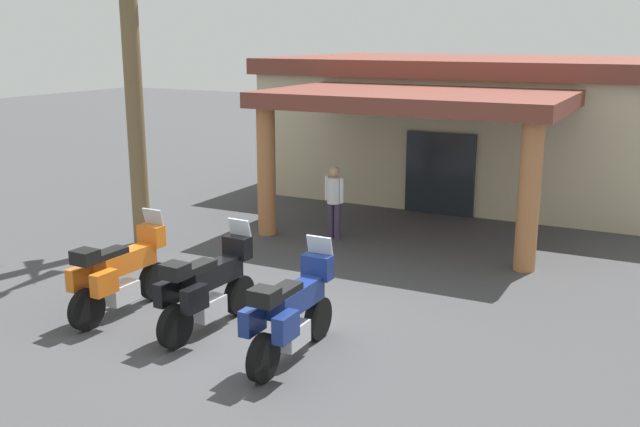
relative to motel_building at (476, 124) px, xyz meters
The scene contains 7 objects.
ground_plane 12.07m from the motel_building, 89.55° to the right, with size 80.00×80.00×0.00m, color #424244.
motel_building is the anchor object (origin of this frame).
motorcycle_orange 12.60m from the motel_building, 99.77° to the right, with size 0.70×2.21×1.61m.
motorcycle_black 12.29m from the motel_building, 92.15° to the right, with size 0.72×2.21×1.61m.
motorcycle_blue 12.61m from the motel_building, 84.47° to the right, with size 0.71×2.21×1.61m.
pedestrian 6.84m from the motel_building, 99.94° to the right, with size 0.52×0.32×1.66m.
palm_tree_roadside 10.54m from the motel_building, 117.58° to the right, with size 2.44×2.44×6.79m.
Camera 1 is at (6.03, -8.70, 4.47)m, focal length 40.67 mm.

